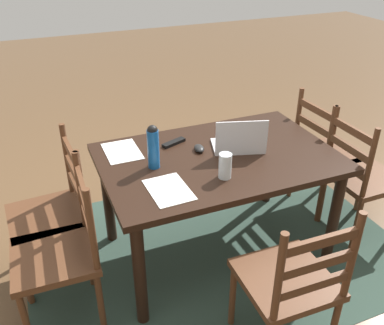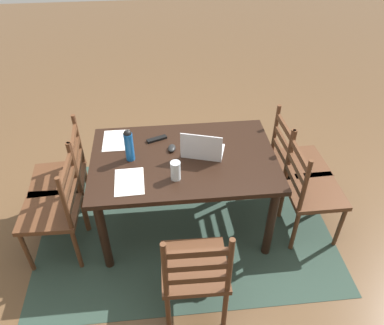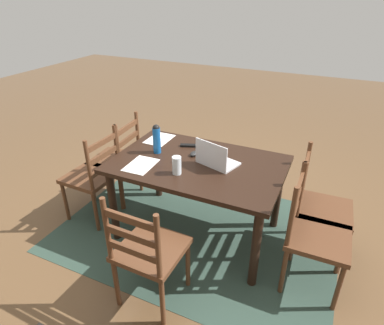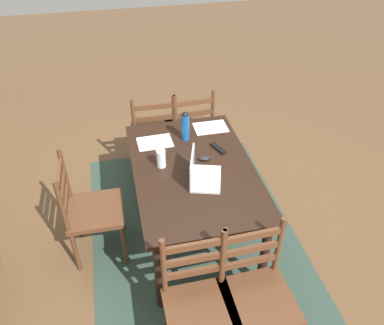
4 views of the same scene
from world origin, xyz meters
TOP-DOWN VIEW (x-y plane):
  - ground_plane at (0.00, 0.00)m, footprint 14.00×14.00m
  - area_rug at (0.00, 0.00)m, footprint 2.52×1.78m
  - dining_table at (0.00, 0.00)m, footprint 1.45×0.94m
  - chair_right_far at (1.01, 0.19)m, footprint 0.45×0.45m
  - chair_left_far at (-1.01, 0.19)m, footprint 0.44×0.44m
  - chair_far_head at (0.00, 0.84)m, footprint 0.45×0.45m
  - chair_right_near at (1.01, -0.19)m, footprint 0.47×0.47m
  - chair_left_near at (-1.01, -0.19)m, footprint 0.46×0.46m
  - laptop at (-0.15, -0.02)m, footprint 0.37×0.30m
  - water_bottle at (0.41, -0.02)m, footprint 0.07×0.07m
  - drinking_glass at (0.08, 0.24)m, footprint 0.07×0.07m
  - computer_mouse at (0.09, -0.11)m, footprint 0.08×0.11m
  - tv_remote at (0.20, -0.26)m, footprint 0.17×0.10m
  - paper_stack_left at (0.41, 0.25)m, footprint 0.22×0.30m
  - paper_stack_right at (0.54, -0.28)m, footprint 0.21×0.30m

SIDE VIEW (x-z plane):
  - ground_plane at x=0.00m, z-range 0.00..0.00m
  - area_rug at x=0.00m, z-range 0.00..0.01m
  - chair_right_far at x=1.01m, z-range -0.01..0.94m
  - chair_left_far at x=-1.01m, z-range -0.01..0.94m
  - chair_far_head at x=0.00m, z-range -0.01..0.94m
  - chair_right_near at x=1.01m, z-range -0.01..0.94m
  - chair_left_near at x=-1.01m, z-range -0.01..0.94m
  - dining_table at x=0.00m, z-range 0.28..1.03m
  - paper_stack_left at x=0.41m, z-range 0.75..0.75m
  - paper_stack_right at x=0.54m, z-range 0.75..0.75m
  - tv_remote at x=0.20m, z-range 0.75..0.77m
  - computer_mouse at x=0.09m, z-range 0.75..0.78m
  - laptop at x=-0.15m, z-range 0.70..0.92m
  - drinking_glass at x=0.08m, z-range 0.75..0.90m
  - water_bottle at x=0.41m, z-range 0.76..1.02m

